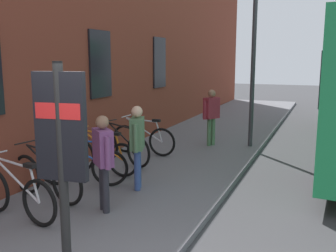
{
  "coord_description": "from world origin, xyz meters",
  "views": [
    {
      "loc": [
        -2.44,
        -1.61,
        2.55
      ],
      "look_at": [
        3.75,
        0.98,
        1.35
      ],
      "focal_mm": 40.87,
      "sensor_mm": 36.0,
      "label": 1
    }
  ],
  "objects_px": {
    "transit_info_sign": "(61,142)",
    "bicycle_beside_lamp": "(16,195)",
    "pedestrian_by_facade": "(103,154)",
    "bicycle_end_of_row": "(102,156)",
    "bicycle_under_window": "(143,139)",
    "pedestrian_crossing_street": "(211,112)",
    "pedestrian_near_bus": "(137,139)",
    "bicycle_leaning_wall": "(46,178)",
    "bicycle_by_door": "(83,166)",
    "bicycle_mid_rack": "(123,147)",
    "street_lamp": "(255,26)"
  },
  "relations": [
    {
      "from": "transit_info_sign",
      "to": "bicycle_beside_lamp",
      "type": "bearing_deg",
      "value": 57.62
    },
    {
      "from": "transit_info_sign",
      "to": "pedestrian_by_facade",
      "type": "distance_m",
      "value": 2.17
    },
    {
      "from": "bicycle_end_of_row",
      "to": "pedestrian_by_facade",
      "type": "bearing_deg",
      "value": -146.36
    },
    {
      "from": "bicycle_beside_lamp",
      "to": "bicycle_end_of_row",
      "type": "relative_size",
      "value": 0.99
    },
    {
      "from": "bicycle_under_window",
      "to": "pedestrian_crossing_street",
      "type": "relative_size",
      "value": 1.13
    },
    {
      "from": "pedestrian_near_bus",
      "to": "transit_info_sign",
      "type": "bearing_deg",
      "value": -166.49
    },
    {
      "from": "bicycle_leaning_wall",
      "to": "bicycle_beside_lamp",
      "type": "bearing_deg",
      "value": -171.02
    },
    {
      "from": "bicycle_by_door",
      "to": "bicycle_mid_rack",
      "type": "height_order",
      "value": "same"
    },
    {
      "from": "street_lamp",
      "to": "bicycle_mid_rack",
      "type": "bearing_deg",
      "value": 141.04
    },
    {
      "from": "bicycle_by_door",
      "to": "pedestrian_by_facade",
      "type": "relative_size",
      "value": 1.09
    },
    {
      "from": "bicycle_mid_rack",
      "to": "pedestrian_near_bus",
      "type": "xyz_separation_m",
      "value": [
        -1.42,
        -1.12,
        0.57
      ]
    },
    {
      "from": "pedestrian_near_bus",
      "to": "pedestrian_by_facade",
      "type": "relative_size",
      "value": 1.01
    },
    {
      "from": "bicycle_mid_rack",
      "to": "pedestrian_crossing_street",
      "type": "xyz_separation_m",
      "value": [
        2.61,
        -1.35,
        0.57
      ]
    },
    {
      "from": "bicycle_beside_lamp",
      "to": "bicycle_leaning_wall",
      "type": "xyz_separation_m",
      "value": [
        0.84,
        0.13,
        0.0
      ]
    },
    {
      "from": "bicycle_by_door",
      "to": "street_lamp",
      "type": "distance_m",
      "value": 5.92
    },
    {
      "from": "pedestrian_crossing_street",
      "to": "street_lamp",
      "type": "bearing_deg",
      "value": -71.79
    },
    {
      "from": "bicycle_under_window",
      "to": "pedestrian_near_bus",
      "type": "bearing_deg",
      "value": -155.98
    },
    {
      "from": "bicycle_beside_lamp",
      "to": "pedestrian_crossing_street",
      "type": "relative_size",
      "value": 1.12
    },
    {
      "from": "bicycle_end_of_row",
      "to": "transit_info_sign",
      "type": "xyz_separation_m",
      "value": [
        -3.62,
        -1.87,
        1.21
      ]
    },
    {
      "from": "transit_info_sign",
      "to": "pedestrian_by_facade",
      "type": "xyz_separation_m",
      "value": [
        1.93,
        0.75,
        -0.65
      ]
    },
    {
      "from": "bicycle_mid_rack",
      "to": "street_lamp",
      "type": "distance_m",
      "value": 4.76
    },
    {
      "from": "bicycle_beside_lamp",
      "to": "bicycle_by_door",
      "type": "bearing_deg",
      "value": -0.93
    },
    {
      "from": "bicycle_beside_lamp",
      "to": "transit_info_sign",
      "type": "distance_m",
      "value": 2.47
    },
    {
      "from": "transit_info_sign",
      "to": "pedestrian_crossing_street",
      "type": "distance_m",
      "value": 7.17
    },
    {
      "from": "pedestrian_crossing_street",
      "to": "pedestrian_by_facade",
      "type": "height_order",
      "value": "pedestrian_crossing_street"
    },
    {
      "from": "bicycle_mid_rack",
      "to": "pedestrian_near_bus",
      "type": "height_order",
      "value": "pedestrian_near_bus"
    },
    {
      "from": "bicycle_by_door",
      "to": "transit_info_sign",
      "type": "xyz_separation_m",
      "value": [
        -2.84,
        -1.79,
        1.21
      ]
    },
    {
      "from": "bicycle_leaning_wall",
      "to": "street_lamp",
      "type": "height_order",
      "value": "street_lamp"
    },
    {
      "from": "bicycle_mid_rack",
      "to": "transit_info_sign",
      "type": "xyz_separation_m",
      "value": [
        -4.51,
        -1.86,
        1.21
      ]
    },
    {
      "from": "pedestrian_crossing_street",
      "to": "pedestrian_near_bus",
      "type": "bearing_deg",
      "value": 176.7
    },
    {
      "from": "bicycle_by_door",
      "to": "pedestrian_crossing_street",
      "type": "relative_size",
      "value": 1.08
    },
    {
      "from": "pedestrian_crossing_street",
      "to": "pedestrian_by_facade",
      "type": "bearing_deg",
      "value": 177.32
    },
    {
      "from": "bicycle_beside_lamp",
      "to": "pedestrian_by_facade",
      "type": "bearing_deg",
      "value": -53.64
    },
    {
      "from": "bicycle_under_window",
      "to": "street_lamp",
      "type": "height_order",
      "value": "street_lamp"
    },
    {
      "from": "bicycle_leaning_wall",
      "to": "bicycle_by_door",
      "type": "relative_size",
      "value": 1.03
    },
    {
      "from": "bicycle_beside_lamp",
      "to": "bicycle_end_of_row",
      "type": "xyz_separation_m",
      "value": [
        2.47,
        0.06,
        0.0
      ]
    },
    {
      "from": "bicycle_by_door",
      "to": "street_lamp",
      "type": "xyz_separation_m",
      "value": [
        4.62,
        -2.32,
        2.87
      ]
    },
    {
      "from": "bicycle_under_window",
      "to": "pedestrian_near_bus",
      "type": "distance_m",
      "value": 2.68
    },
    {
      "from": "bicycle_beside_lamp",
      "to": "pedestrian_near_bus",
      "type": "distance_m",
      "value": 2.28
    },
    {
      "from": "bicycle_beside_lamp",
      "to": "transit_info_sign",
      "type": "bearing_deg",
      "value": -122.38
    },
    {
      "from": "bicycle_end_of_row",
      "to": "transit_info_sign",
      "type": "distance_m",
      "value": 4.25
    },
    {
      "from": "pedestrian_near_bus",
      "to": "pedestrian_by_facade",
      "type": "xyz_separation_m",
      "value": [
        -1.15,
        0.01,
        -0.01
      ]
    },
    {
      "from": "bicycle_end_of_row",
      "to": "pedestrian_crossing_street",
      "type": "height_order",
      "value": "pedestrian_crossing_street"
    },
    {
      "from": "pedestrian_crossing_street",
      "to": "pedestrian_near_bus",
      "type": "height_order",
      "value": "pedestrian_near_bus"
    },
    {
      "from": "bicycle_leaning_wall",
      "to": "bicycle_under_window",
      "type": "bearing_deg",
      "value": -2.33
    },
    {
      "from": "bicycle_under_window",
      "to": "pedestrian_near_bus",
      "type": "relative_size",
      "value": 1.13
    },
    {
      "from": "pedestrian_crossing_street",
      "to": "bicycle_leaning_wall",
      "type": "bearing_deg",
      "value": 164.32
    },
    {
      "from": "pedestrian_by_facade",
      "to": "street_lamp",
      "type": "height_order",
      "value": "street_lamp"
    },
    {
      "from": "bicycle_leaning_wall",
      "to": "pedestrian_by_facade",
      "type": "relative_size",
      "value": 1.13
    },
    {
      "from": "bicycle_leaning_wall",
      "to": "pedestrian_by_facade",
      "type": "xyz_separation_m",
      "value": [
        -0.06,
        -1.2,
        0.56
      ]
    }
  ]
}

